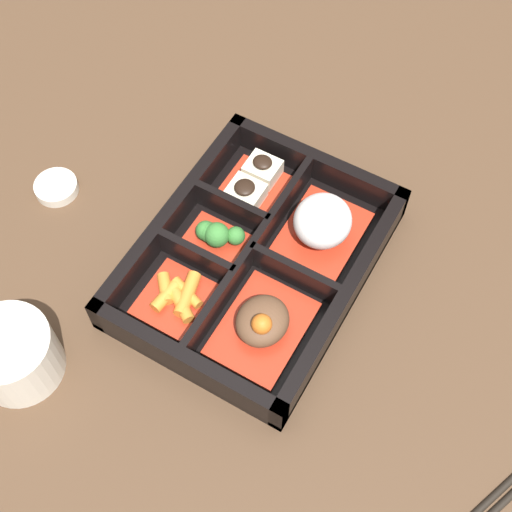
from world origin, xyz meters
name	(u,v)px	position (x,y,z in m)	size (l,w,h in m)	color
ground_plane	(256,268)	(0.00, 0.00, 0.00)	(3.00, 3.00, 0.00)	#4C3523
bento_base	(256,266)	(0.00, 0.00, 0.01)	(0.29, 0.22, 0.01)	black
bento_rim	(254,256)	(0.00, 0.00, 0.02)	(0.29, 0.22, 0.04)	black
bowl_rice	(322,224)	(-0.06, 0.04, 0.04)	(0.11, 0.08, 0.06)	#B22D19
bowl_stew	(262,323)	(0.06, 0.04, 0.03)	(0.11, 0.08, 0.05)	#B22D19
bowl_tofu	(253,184)	(-0.08, -0.05, 0.02)	(0.07, 0.07, 0.03)	#B22D19
bowl_greens	(216,236)	(0.00, -0.05, 0.02)	(0.05, 0.07, 0.03)	#B22D19
bowl_carrots	(177,298)	(0.08, -0.05, 0.02)	(0.07, 0.07, 0.02)	#B22D19
tea_cup	(13,354)	(0.21, -0.14, 0.03)	(0.08, 0.08, 0.06)	beige
sauce_dish	(56,187)	(0.02, -0.25, 0.01)	(0.05, 0.05, 0.01)	beige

